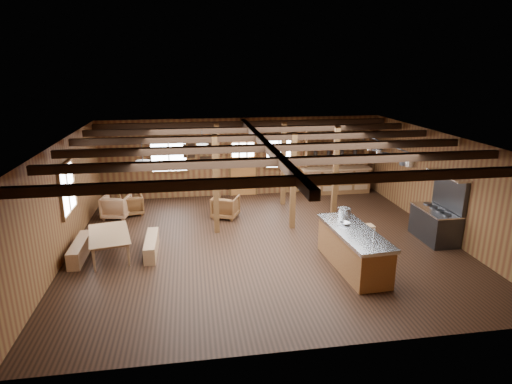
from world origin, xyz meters
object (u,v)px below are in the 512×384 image
at_px(armchair_a, 132,205).
at_px(armchair_c, 116,206).
at_px(kitchen_island, 353,249).
at_px(armchair_b, 226,207).
at_px(dining_table, 111,245).
at_px(commercial_range, 437,219).

distance_m(armchair_a, armchair_c, 0.50).
relative_size(kitchen_island, armchair_b, 3.34).
xyz_separation_m(armchair_a, armchair_b, (2.92, -0.74, 0.03)).
bearing_deg(dining_table, armchair_a, -14.33).
height_order(dining_table, armchair_c, armchair_c).
bearing_deg(kitchen_island, armchair_a, 136.11).
relative_size(dining_table, armchair_a, 2.41).
xyz_separation_m(kitchen_island, armchair_c, (-6.00, 4.40, -0.12)).
height_order(kitchen_island, armchair_b, kitchen_island).
distance_m(dining_table, armchair_a, 3.08).
bearing_deg(armchair_a, armchair_b, 152.48).
distance_m(commercial_range, dining_table, 8.56).
relative_size(dining_table, armchair_c, 2.11).
distance_m(commercial_range, armchair_c, 9.40).
bearing_deg(commercial_range, kitchen_island, -156.36).
height_order(kitchen_island, armchair_a, kitchen_island).
bearing_deg(armchair_a, dining_table, 74.17).
relative_size(commercial_range, armchair_a, 2.64).
bearing_deg(kitchen_island, commercial_range, 19.52).
xyz_separation_m(armchair_b, armchair_c, (-3.35, 0.51, 0.01)).
relative_size(dining_table, armchair_b, 2.19).
height_order(armchair_a, armchair_b, armchair_b).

